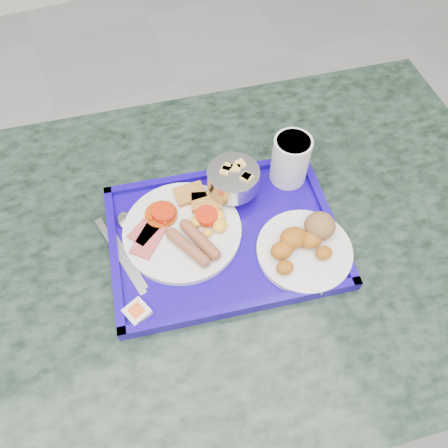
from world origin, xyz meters
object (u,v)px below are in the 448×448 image
Objects in this scene: table at (220,284)px; main_plate at (185,228)px; tray at (224,237)px; fruit_bowl at (233,179)px; juice_cup at (291,158)px; bread_plate at (305,244)px.

table is 0.24m from main_plate.
main_plate reaches higher than tray.
fruit_bowl is at bearing 57.46° from tray.
main_plate is (-0.07, 0.04, 0.02)m from tray.
tray is 0.21m from juice_cup.
tray is 4.55× the size of juice_cup.
fruit_bowl reaches higher than bread_plate.
table is 7.60× the size of bread_plate.
bread_plate is 1.73× the size of fruit_bowl.
bread_plate is 0.18m from juice_cup.
tray is 0.16m from bread_plate.
table is at bearing 146.92° from bread_plate.
fruit_bowl is (-0.07, 0.17, 0.03)m from bread_plate.
fruit_bowl is (0.06, 0.09, 0.05)m from tray.
main_plate is at bearing 149.87° from tray.
juice_cup is at bearing 23.38° from table.
main_plate is at bearing 147.55° from bread_plate.
bread_plate is (0.13, -0.09, 0.02)m from tray.
tray is 2.69× the size of bread_plate.
fruit_bowl is (0.06, 0.08, 0.26)m from table.
tray reaches higher than table.
main_plate is 1.27× the size of bread_plate.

